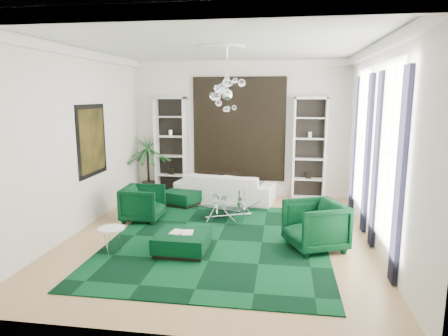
% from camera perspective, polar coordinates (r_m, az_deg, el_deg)
% --- Properties ---
extents(floor, '(6.00, 7.00, 0.02)m').
position_cam_1_polar(floor, '(8.32, -0.63, -9.71)').
color(floor, tan).
rests_on(floor, ground).
extents(ceiling, '(6.00, 7.00, 0.02)m').
position_cam_1_polar(ceiling, '(7.87, -0.69, 17.40)').
color(ceiling, white).
rests_on(ceiling, ground).
extents(wall_back, '(6.00, 0.02, 3.80)m').
position_cam_1_polar(wall_back, '(11.33, 2.20, 5.58)').
color(wall_back, silver).
rests_on(wall_back, ground).
extents(wall_front, '(6.00, 0.02, 3.80)m').
position_cam_1_polar(wall_front, '(4.49, -7.85, -1.91)').
color(wall_front, silver).
rests_on(wall_front, ground).
extents(wall_left, '(0.02, 7.00, 3.80)m').
position_cam_1_polar(wall_left, '(8.86, -20.29, 3.60)').
color(wall_left, silver).
rests_on(wall_left, ground).
extents(wall_right, '(0.02, 7.00, 3.80)m').
position_cam_1_polar(wall_right, '(7.97, 21.27, 2.84)').
color(wall_right, silver).
rests_on(wall_right, ground).
extents(crown_molding, '(6.00, 7.00, 0.18)m').
position_cam_1_polar(crown_molding, '(7.86, -0.69, 16.61)').
color(crown_molding, white).
rests_on(crown_molding, ceiling).
extents(ceiling_medallion, '(0.90, 0.90, 0.05)m').
position_cam_1_polar(ceiling_medallion, '(8.16, -0.34, 16.87)').
color(ceiling_medallion, white).
rests_on(ceiling_medallion, ceiling).
extents(tapestry, '(2.50, 0.06, 2.80)m').
position_cam_1_polar(tapestry, '(11.28, 2.17, 5.56)').
color(tapestry, black).
rests_on(tapestry, wall_back).
extents(shelving_left, '(0.90, 0.38, 2.80)m').
position_cam_1_polar(shelving_left, '(11.57, -7.59, 3.10)').
color(shelving_left, white).
rests_on(shelving_left, floor).
extents(shelving_right, '(0.90, 0.38, 2.80)m').
position_cam_1_polar(shelving_right, '(11.14, 12.09, 2.68)').
color(shelving_right, white).
rests_on(shelving_right, floor).
extents(painting, '(0.04, 1.30, 1.60)m').
position_cam_1_polar(painting, '(9.38, -18.30, 3.75)').
color(painting, black).
rests_on(painting, wall_left).
extents(window_near, '(0.03, 1.10, 2.90)m').
position_cam_1_polar(window_near, '(7.09, 22.67, 1.90)').
color(window_near, white).
rests_on(window_near, wall_right).
extents(curtain_near_a, '(0.07, 0.30, 3.25)m').
position_cam_1_polar(curtain_near_a, '(6.38, 23.87, -1.33)').
color(curtain_near_a, black).
rests_on(curtain_near_a, floor).
extents(curtain_near_b, '(0.07, 0.30, 3.25)m').
position_cam_1_polar(curtain_near_b, '(7.87, 20.94, 0.94)').
color(curtain_near_b, black).
rests_on(curtain_near_b, floor).
extents(window_far, '(0.03, 1.10, 2.90)m').
position_cam_1_polar(window_far, '(9.42, 19.19, 4.03)').
color(window_far, white).
rests_on(window_far, wall_right).
extents(curtain_far_a, '(0.07, 0.30, 3.25)m').
position_cam_1_polar(curtain_far_a, '(8.69, 19.79, 1.84)').
color(curtain_far_a, black).
rests_on(curtain_far_a, floor).
extents(curtain_far_b, '(0.07, 0.30, 3.25)m').
position_cam_1_polar(curtain_far_b, '(10.21, 18.13, 3.13)').
color(curtain_far_b, black).
rests_on(curtain_far_b, floor).
extents(rug, '(4.20, 5.00, 0.02)m').
position_cam_1_polar(rug, '(8.04, -0.85, -10.28)').
color(rug, black).
rests_on(rug, floor).
extents(sofa, '(2.74, 1.40, 0.76)m').
position_cam_1_polar(sofa, '(10.83, 0.17, -2.78)').
color(sofa, white).
rests_on(sofa, floor).
extents(armchair_left, '(0.90, 0.87, 0.80)m').
position_cam_1_polar(armchair_left, '(9.37, -11.53, -4.97)').
color(armchair_left, black).
rests_on(armchair_left, floor).
extents(armchair_right, '(1.29, 1.28, 0.90)m').
position_cam_1_polar(armchair_right, '(7.71, 12.88, -8.00)').
color(armchair_right, black).
rests_on(armchair_right, floor).
extents(coffee_table, '(1.40, 1.40, 0.37)m').
position_cam_1_polar(coffee_table, '(9.37, 0.70, -6.12)').
color(coffee_table, white).
rests_on(coffee_table, floor).
extents(ottoman_side, '(1.11, 1.11, 0.38)m').
position_cam_1_polar(ottoman_side, '(10.59, -5.87, -4.21)').
color(ottoman_side, black).
rests_on(ottoman_side, floor).
extents(ottoman_front, '(0.95, 0.95, 0.37)m').
position_cam_1_polar(ottoman_front, '(7.47, -5.97, -10.53)').
color(ottoman_front, black).
rests_on(ottoman_front, floor).
extents(book, '(0.42, 0.28, 0.03)m').
position_cam_1_polar(book, '(7.41, -6.00, -9.07)').
color(book, white).
rests_on(book, ottoman_front).
extents(side_table, '(0.58, 0.58, 0.46)m').
position_cam_1_polar(side_table, '(7.66, -15.74, -10.00)').
color(side_table, white).
rests_on(side_table, floor).
extents(palm, '(1.78, 1.78, 2.22)m').
position_cam_1_polar(palm, '(11.65, -10.82, 1.63)').
color(palm, '#1B5725').
rests_on(palm, floor).
extents(chandelier, '(0.99, 0.99, 0.76)m').
position_cam_1_polar(chandelier, '(7.88, 0.47, 10.40)').
color(chandelier, white).
rests_on(chandelier, ceiling).
extents(table_plant, '(0.14, 0.13, 0.21)m').
position_cam_1_polar(table_plant, '(9.04, 2.22, -4.80)').
color(table_plant, '#1B5725').
rests_on(table_plant, coffee_table).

